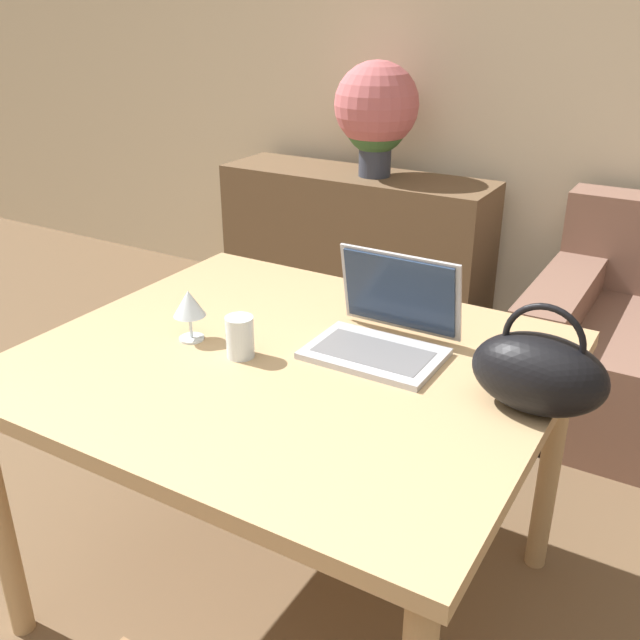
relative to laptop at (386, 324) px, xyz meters
name	(u,v)px	position (x,y,z in m)	size (l,w,h in m)	color
wall_back	(573,52)	(-0.06, 1.93, 0.52)	(10.00, 0.06, 2.70)	beige
dining_table	(289,386)	(-0.18, -0.17, -0.14)	(1.25, 1.08, 0.77)	tan
sideboard	(354,250)	(-0.93, 1.60, -0.43)	(1.37, 0.40, 0.79)	brown
laptop	(386,324)	(0.00, 0.00, 0.00)	(0.32, 0.28, 0.23)	#ADADB2
drinking_glass	(240,337)	(-0.28, -0.23, -0.01)	(0.07, 0.07, 0.10)	silver
wine_glass	(189,305)	(-0.45, -0.22, 0.03)	(0.08, 0.08, 0.13)	silver
handbag	(539,372)	(0.40, -0.11, 0.03)	(0.28, 0.17, 0.25)	black
flower_vase	(376,112)	(-0.83, 1.59, 0.26)	(0.39, 0.39, 0.53)	#333847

